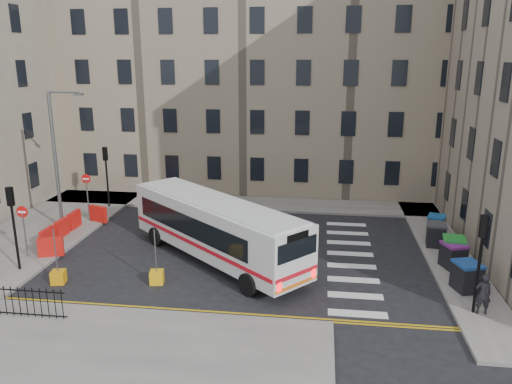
% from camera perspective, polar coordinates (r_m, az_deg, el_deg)
% --- Properties ---
extents(ground, '(120.00, 120.00, 0.00)m').
position_cam_1_polar(ground, '(26.71, 2.08, -6.97)').
color(ground, black).
rests_on(ground, ground).
extents(pavement_north, '(36.00, 3.20, 0.15)m').
position_cam_1_polar(pavement_north, '(35.67, -6.19, -1.12)').
color(pavement_north, slate).
rests_on(pavement_north, ground).
extents(pavement_east, '(2.40, 26.00, 0.15)m').
position_cam_1_polar(pavement_east, '(31.05, 19.66, -4.49)').
color(pavement_east, slate).
rests_on(pavement_east, ground).
extents(pavement_west, '(6.00, 22.00, 0.15)m').
position_cam_1_polar(pavement_west, '(31.98, -23.63, -4.33)').
color(pavement_west, slate).
rests_on(pavement_west, ground).
extents(pavement_sw, '(20.00, 6.00, 0.15)m').
position_cam_1_polar(pavement_sw, '(20.03, -22.28, -16.09)').
color(pavement_sw, slate).
rests_on(pavement_sw, ground).
extents(terrace_north, '(38.30, 10.80, 17.20)m').
position_cam_1_polar(terrace_north, '(41.19, -5.62, 13.18)').
color(terrace_north, gray).
rests_on(terrace_north, ground).
extents(traffic_light_east, '(0.28, 0.22, 4.10)m').
position_cam_1_polar(traffic_light_east, '(21.39, 24.32, -5.96)').
color(traffic_light_east, black).
rests_on(traffic_light_east, pavement_east).
extents(traffic_light_nw, '(0.28, 0.22, 4.10)m').
position_cam_1_polar(traffic_light_nw, '(35.00, -16.75, 2.71)').
color(traffic_light_nw, black).
rests_on(traffic_light_nw, pavement_west).
extents(traffic_light_sw, '(0.28, 0.22, 4.10)m').
position_cam_1_polar(traffic_light_sw, '(26.11, -26.06, -2.43)').
color(traffic_light_sw, black).
rests_on(traffic_light_sw, pavement_west).
extents(streetlamp, '(0.50, 0.22, 8.14)m').
position_cam_1_polar(streetlamp, '(31.23, -21.96, 3.53)').
color(streetlamp, '#595B5E').
rests_on(streetlamp, pavement_west).
extents(no_entry_north, '(0.60, 0.08, 3.00)m').
position_cam_1_polar(no_entry_north, '(33.63, -18.79, 0.65)').
color(no_entry_north, '#595B5E').
rests_on(no_entry_north, pavement_west).
extents(no_entry_south, '(0.60, 0.08, 3.00)m').
position_cam_1_polar(no_entry_south, '(27.80, -25.06, -3.01)').
color(no_entry_south, '#595B5E').
rests_on(no_entry_south, pavement_west).
extents(roadworks_barriers, '(1.66, 6.26, 1.00)m').
position_cam_1_polar(roadworks_barriers, '(30.34, -20.72, -3.91)').
color(roadworks_barriers, red).
rests_on(roadworks_barriers, pavement_west).
extents(bus, '(10.28, 9.49, 3.11)m').
position_cam_1_polar(bus, '(25.24, -4.62, -4.00)').
color(bus, silver).
rests_on(bus, ground).
extents(wheelie_bin_a, '(1.31, 1.41, 1.29)m').
position_cam_1_polar(wheelie_bin_a, '(23.99, 22.95, -8.86)').
color(wheelie_bin_a, black).
rests_on(wheelie_bin_a, pavement_east).
extents(wheelie_bin_b, '(1.29, 1.38, 1.23)m').
position_cam_1_polar(wheelie_bin_b, '(26.19, 21.62, -6.75)').
color(wheelie_bin_b, black).
rests_on(wheelie_bin_b, pavement_east).
extents(wheelie_bin_c, '(1.21, 1.34, 1.32)m').
position_cam_1_polar(wheelie_bin_c, '(26.71, 21.62, -6.22)').
color(wheelie_bin_c, black).
rests_on(wheelie_bin_c, pavement_east).
extents(wheelie_bin_d, '(1.15, 1.27, 1.26)m').
position_cam_1_polar(wheelie_bin_d, '(28.76, 19.87, -4.58)').
color(wheelie_bin_d, black).
rests_on(wheelie_bin_d, pavement_east).
extents(wheelie_bin_e, '(1.22, 1.30, 1.17)m').
position_cam_1_polar(wheelie_bin_e, '(30.43, 19.87, -3.59)').
color(wheelie_bin_e, black).
rests_on(wheelie_bin_e, pavement_east).
extents(pedestrian, '(0.62, 0.41, 1.69)m').
position_cam_1_polar(pedestrian, '(22.12, 24.53, -10.56)').
color(pedestrian, black).
rests_on(pedestrian, pavement_east).
extents(bollard_yellow, '(0.71, 0.71, 0.60)m').
position_cam_1_polar(bollard_yellow, '(24.97, -21.65, -9.02)').
color(bollard_yellow, orange).
rests_on(bollard_yellow, ground).
extents(bollard_chevron, '(0.70, 0.70, 0.60)m').
position_cam_1_polar(bollard_chevron, '(23.69, -11.27, -9.52)').
color(bollard_chevron, '#E6AA0D').
rests_on(bollard_chevron, ground).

